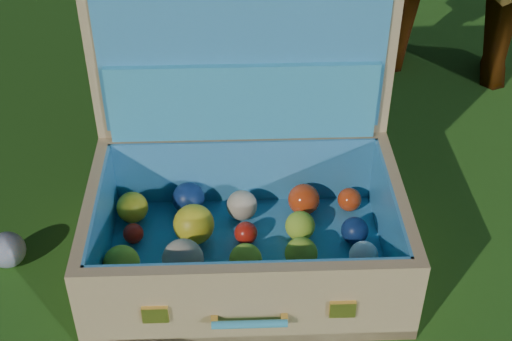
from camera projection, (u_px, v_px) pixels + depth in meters
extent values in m
plane|color=#215114|center=(244.00, 240.00, 1.63)|extent=(60.00, 60.00, 0.00)
sphere|color=teal|center=(7.00, 250.00, 1.55)|extent=(0.08, 0.08, 0.08)
cube|color=tan|center=(246.00, 261.00, 1.56)|extent=(0.75, 0.60, 0.02)
cube|color=tan|center=(249.00, 305.00, 1.34)|extent=(0.64, 0.20, 0.20)
cube|color=tan|center=(244.00, 173.00, 1.67)|extent=(0.64, 0.20, 0.20)
cube|color=tan|center=(96.00, 236.00, 1.50)|extent=(0.13, 0.38, 0.20)
cube|color=tan|center=(394.00, 228.00, 1.52)|extent=(0.13, 0.38, 0.20)
cube|color=teal|center=(246.00, 256.00, 1.55)|extent=(0.69, 0.54, 0.01)
cube|color=teal|center=(249.00, 295.00, 1.35)|extent=(0.59, 0.17, 0.17)
cube|color=teal|center=(244.00, 173.00, 1.65)|extent=(0.59, 0.17, 0.17)
cube|color=teal|center=(103.00, 231.00, 1.49)|extent=(0.11, 0.38, 0.17)
cube|color=teal|center=(388.00, 224.00, 1.51)|extent=(0.11, 0.38, 0.17)
cube|color=tan|center=(242.00, 45.00, 1.50)|extent=(0.64, 0.22, 0.44)
cube|color=teal|center=(242.00, 50.00, 1.49)|extent=(0.59, 0.18, 0.39)
cube|color=teal|center=(243.00, 102.00, 1.55)|extent=(0.57, 0.18, 0.18)
cube|color=#F2C659|center=(155.00, 315.00, 1.32)|extent=(0.05, 0.02, 0.04)
cube|color=#F2C659|center=(343.00, 309.00, 1.33)|extent=(0.05, 0.02, 0.04)
cylinder|color=teal|center=(250.00, 324.00, 1.33)|extent=(0.14, 0.05, 0.02)
cube|color=#F2C659|center=(214.00, 322.00, 1.33)|extent=(0.02, 0.02, 0.01)
cube|color=#F2C659|center=(284.00, 320.00, 1.34)|extent=(0.02, 0.02, 0.01)
sphere|color=white|center=(124.00, 295.00, 1.39)|extent=(0.09, 0.09, 0.09)
sphere|color=#BDDB35|center=(188.00, 290.00, 1.41)|extent=(0.08, 0.08, 0.08)
sphere|color=white|center=(252.00, 290.00, 1.40)|extent=(0.11, 0.11, 0.11)
sphere|color=red|center=(314.00, 290.00, 1.42)|extent=(0.07, 0.07, 0.07)
sphere|color=#BDDB35|center=(376.00, 286.00, 1.43)|extent=(0.07, 0.07, 0.07)
sphere|color=#BDDB35|center=(122.00, 263.00, 1.47)|extent=(0.08, 0.08, 0.08)
sphere|color=#CEB591|center=(183.00, 259.00, 1.48)|extent=(0.09, 0.09, 0.09)
sphere|color=#BDDB35|center=(246.00, 260.00, 1.49)|extent=(0.07, 0.07, 0.07)
sphere|color=#BDDB35|center=(301.00, 253.00, 1.50)|extent=(0.07, 0.07, 0.07)
sphere|color=white|center=(364.00, 256.00, 1.50)|extent=(0.06, 0.06, 0.06)
sphere|color=red|center=(133.00, 233.00, 1.57)|extent=(0.05, 0.05, 0.05)
sphere|color=gold|center=(194.00, 224.00, 1.56)|extent=(0.09, 0.09, 0.09)
sphere|color=red|center=(246.00, 233.00, 1.57)|extent=(0.05, 0.05, 0.05)
sphere|color=#BDDB35|center=(300.00, 226.00, 1.58)|extent=(0.07, 0.07, 0.07)
sphere|color=#0F234F|center=(355.00, 231.00, 1.57)|extent=(0.06, 0.06, 0.06)
sphere|color=gold|center=(132.00, 207.00, 1.62)|extent=(0.07, 0.07, 0.07)
sphere|color=#0F234F|center=(188.00, 198.00, 1.64)|extent=(0.08, 0.08, 0.08)
sphere|color=#CEB591|center=(242.00, 205.00, 1.63)|extent=(0.07, 0.07, 0.07)
sphere|color=red|center=(304.00, 199.00, 1.64)|extent=(0.07, 0.07, 0.07)
sphere|color=red|center=(349.00, 200.00, 1.66)|extent=(0.06, 0.06, 0.06)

